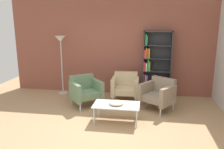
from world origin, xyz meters
The scene contains 9 objects.
ground_plane centered at (0.00, 0.00, 0.00)m, with size 8.32×8.32×0.00m, color tan.
brick_back_panel centered at (0.00, 2.46, 1.45)m, with size 6.40×0.12×2.90m, color brown.
bookshelf_tall centered at (1.12, 2.25, 0.93)m, with size 0.80×0.30×1.90m.
coffee_table_low centered at (0.28, 0.37, 0.37)m, with size 1.00×0.56×0.40m.
decorative_bowl centered at (0.28, 0.37, 0.43)m, with size 0.32×0.32×0.05m.
armchair_spare_guest centered at (0.34, 1.74, 0.41)m, with size 0.74×0.68×0.78m.
armchair_near_window centered at (1.21, 1.23, 0.41)m, with size 0.95×0.93×0.78m.
armchair_corner_red centered at (-0.65, 1.23, 0.41)m, with size 0.95×0.94×0.78m.
floor_lamp_torchiere centered at (-1.61, 2.13, 1.45)m, with size 0.32×0.32×1.74m.
Camera 1 is at (0.90, -4.21, 2.16)m, focal length 36.29 mm.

